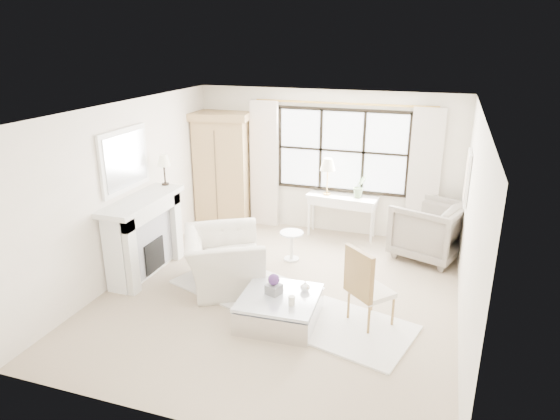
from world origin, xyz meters
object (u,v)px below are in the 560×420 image
Objects in this scene: armoire at (222,169)px; coffee_table at (279,309)px; console_table at (342,216)px; club_armchair at (224,260)px.

coffee_table is (2.24, -3.16, -0.96)m from armoire.
console_table is (2.40, 0.07, -0.74)m from armoire.
club_armchair is 1.23× the size of coffee_table.
coffee_table is (-0.16, -3.22, -0.22)m from console_table.
club_armchair reaches higher than console_table.
club_armchair is at bearing -111.69° from console_table.
armoire is 3.99m from coffee_table.
console_table is 3.23m from coffee_table.
armoire is at bearing -3.65° from club_armchair.
console_table is 1.04× the size of club_armchair.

